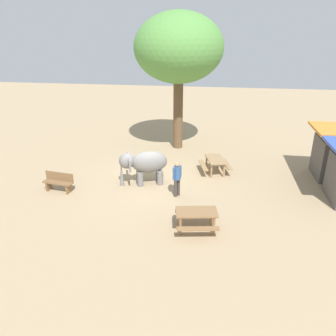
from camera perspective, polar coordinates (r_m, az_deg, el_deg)
ground_plane at (r=16.20m, az=-3.87°, el=-2.24°), size 60.00×60.00×0.00m
elephant at (r=15.53m, az=-4.13°, el=0.75°), size 1.74×2.32×1.61m
person_handler at (r=14.34m, az=1.59°, el=-1.46°), size 0.42×0.35×1.62m
shade_tree_main at (r=19.79m, az=1.88°, el=19.96°), size 5.55×5.08×7.89m
wooden_bench at (r=15.79m, az=-18.41°, el=-2.23°), size 0.59×1.44×0.88m
picnic_table_near at (r=17.05m, az=8.17°, el=1.02°), size 1.82×1.81×0.78m
picnic_table_far at (r=12.14m, az=4.94°, el=-8.25°), size 1.71×1.73×0.78m
market_stall_orange at (r=18.16m, az=27.10°, el=1.91°), size 2.50×2.50×2.52m
feed_bucket at (r=17.76m, az=-2.01°, el=0.67°), size 0.36×0.36×0.32m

